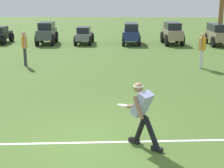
% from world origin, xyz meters
% --- Properties ---
extents(ground_plane, '(80.00, 80.00, 0.00)m').
position_xyz_m(ground_plane, '(0.00, 0.00, 0.00)').
color(ground_plane, '#456527').
extents(field_line_paint, '(19.14, 1.85, 0.01)m').
position_xyz_m(field_line_paint, '(0.00, -0.04, 0.00)').
color(field_line_paint, white).
rests_on(field_line_paint, ground_plane).
extents(frisbee_thrower, '(0.80, 0.92, 1.41)m').
position_xyz_m(frisbee_thrower, '(1.09, -0.14, 0.79)').
color(frisbee_thrower, black).
rests_on(frisbee_thrower, ground_plane).
extents(frisbee_in_flight, '(0.37, 0.37, 0.07)m').
position_xyz_m(frisbee_in_flight, '(0.66, 0.47, 0.72)').
color(frisbee_in_flight, white).
extents(teammate_near_sideline, '(0.35, 0.45, 1.56)m').
position_xyz_m(teammate_near_sideline, '(4.01, 7.94, 0.94)').
color(teammate_near_sideline, silver).
rests_on(teammate_near_sideline, ground_plane).
extents(teammate_midfield, '(0.33, 0.47, 1.56)m').
position_xyz_m(teammate_midfield, '(-3.90, 8.09, 0.94)').
color(teammate_midfield, '#33333D').
rests_on(teammate_midfield, ground_plane).
extents(parked_car_slot_a, '(1.10, 2.21, 1.10)m').
position_xyz_m(parked_car_slot_a, '(-7.60, 15.10, 0.56)').
color(parked_car_slot_a, black).
rests_on(parked_car_slot_a, ground_plane).
extents(parked_car_slot_b, '(1.29, 2.40, 1.40)m').
position_xyz_m(parked_car_slot_b, '(-4.48, 14.92, 0.74)').
color(parked_car_slot_b, '#474C51').
rests_on(parked_car_slot_b, ground_plane).
extents(parked_car_slot_c, '(1.08, 2.20, 1.10)m').
position_xyz_m(parked_car_slot_c, '(-2.08, 15.08, 0.56)').
color(parked_car_slot_c, slate).
rests_on(parked_car_slot_c, ground_plane).
extents(parked_car_slot_d, '(1.15, 2.40, 1.34)m').
position_xyz_m(parked_car_slot_d, '(0.98, 15.17, 0.72)').
color(parked_car_slot_d, navy).
rests_on(parked_car_slot_d, ground_plane).
extents(parked_car_slot_e, '(1.34, 2.42, 1.40)m').
position_xyz_m(parked_car_slot_e, '(3.61, 15.18, 0.74)').
color(parked_car_slot_e, '#998466').
rests_on(parked_car_slot_e, ground_plane).
extents(parked_car_slot_f, '(1.26, 2.45, 1.34)m').
position_xyz_m(parked_car_slot_f, '(6.41, 14.94, 0.72)').
color(parked_car_slot_f, '#998466').
rests_on(parked_car_slot_f, ground_plane).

